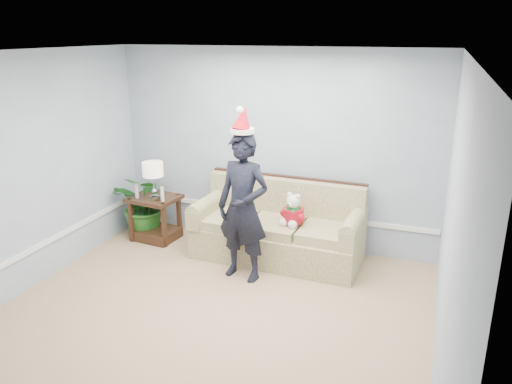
{
  "coord_description": "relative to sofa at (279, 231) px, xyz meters",
  "views": [
    {
      "loc": [
        2.06,
        -3.81,
        2.89
      ],
      "look_at": [
        0.09,
        1.55,
        1.04
      ],
      "focal_mm": 35.0,
      "sensor_mm": 36.0,
      "label": 1
    }
  ],
  "objects": [
    {
      "name": "sofa",
      "position": [
        0.0,
        0.0,
        0.0
      ],
      "size": [
        2.21,
        1.0,
        1.02
      ],
      "rotation": [
        0.0,
        0.0,
        -0.03
      ],
      "color": "brown",
      "rests_on": "room_shell"
    },
    {
      "name": "room_shell",
      "position": [
        -0.23,
        -2.05,
        0.99
      ],
      "size": [
        4.54,
        5.04,
        2.74
      ],
      "color": "tan",
      "rests_on": "ground"
    },
    {
      "name": "santa_hat",
      "position": [
        -0.22,
        -0.7,
        1.56
      ],
      "size": [
        0.33,
        0.36,
        0.32
      ],
      "rotation": [
        0.0,
        0.0,
        -0.24
      ],
      "color": "white",
      "rests_on": "man"
    },
    {
      "name": "side_table",
      "position": [
        -1.84,
        -0.06,
        -0.11
      ],
      "size": [
        0.72,
        0.63,
        0.64
      ],
      "rotation": [
        0.0,
        0.0,
        -0.11
      ],
      "color": "#3B2015",
      "rests_on": "room_shell"
    },
    {
      "name": "table_lamp",
      "position": [
        -1.82,
        -0.09,
        0.67
      ],
      "size": [
        0.29,
        0.29,
        0.51
      ],
      "color": "silver",
      "rests_on": "side_table"
    },
    {
      "name": "candle_pair",
      "position": [
        -1.84,
        -0.18,
        0.37
      ],
      "size": [
        0.46,
        0.05,
        0.2
      ],
      "color": "silver",
      "rests_on": "side_table"
    },
    {
      "name": "wainscot_trim",
      "position": [
        -1.41,
        -0.87,
        0.09
      ],
      "size": [
        4.49,
        4.99,
        0.06
      ],
      "color": "white",
      "rests_on": "room_shell"
    },
    {
      "name": "teddy_bear",
      "position": [
        0.24,
        -0.16,
        0.33
      ],
      "size": [
        0.33,
        0.34,
        0.43
      ],
      "rotation": [
        0.0,
        0.0,
        -0.32
      ],
      "color": "white",
      "rests_on": "sofa"
    },
    {
      "name": "houseplant",
      "position": [
        -2.04,
        0.02,
        0.11
      ],
      "size": [
        0.91,
        0.81,
        0.95
      ],
      "primitive_type": "imported",
      "rotation": [
        0.0,
        0.0,
        -0.09
      ],
      "color": "#1F5E1F",
      "rests_on": "room_shell"
    },
    {
      "name": "man",
      "position": [
        -0.22,
        -0.71,
        0.54
      ],
      "size": [
        0.72,
        0.53,
        1.8
      ],
      "primitive_type": "imported",
      "rotation": [
        0.0,
        0.0,
        -0.15
      ],
      "color": "black",
      "rests_on": "room_shell"
    }
  ]
}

